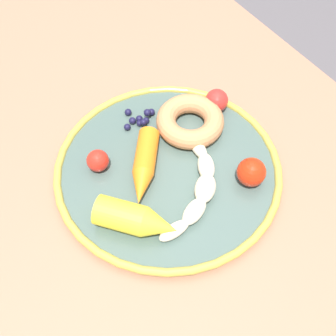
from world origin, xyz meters
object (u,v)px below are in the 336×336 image
carrot_orange (144,166)px  blueberry_pile (140,118)px  tomato_near (251,172)px  banana (198,188)px  tomato_far (217,100)px  plate (168,169)px  dining_table (150,186)px  donut (191,123)px  tomato_mid (98,161)px  carrot_yellow (137,220)px

carrot_orange → blueberry_pile: bearing=-27.2°
carrot_orange → tomato_near: (-0.10, -0.12, 0.01)m
banana → tomato_far: size_ratio=3.87×
plate → carrot_orange: carrot_orange is taller
dining_table → plate: plate is taller
donut → tomato_far: 0.06m
tomato_near → tomato_mid: bearing=50.6°
blueberry_pile → tomato_near: tomato_near is taller
carrot_yellow → tomato_far: 0.25m
tomato_near → blueberry_pile: bearing=21.7°
banana → tomato_mid: (0.12, 0.10, 0.00)m
plate → donut: size_ratio=3.19×
donut → tomato_far: tomato_far is taller
carrot_yellow → carrot_orange: bearing=-37.7°
dining_table → tomato_mid: tomato_mid is taller
plate → donut: (0.04, -0.07, 0.02)m
dining_table → donut: size_ratio=10.04×
banana → carrot_yellow: carrot_yellow is taller
carrot_yellow → tomato_near: bearing=-97.8°
carrot_yellow → banana: bearing=-89.8°
tomato_mid → carrot_orange: bearing=-131.5°
tomato_mid → tomato_far: bearing=-90.1°
dining_table → tomato_mid: size_ratio=32.20×
plate → banana: 0.06m
blueberry_pile → plate: bearing=172.9°
banana → tomato_near: bearing=-108.1°
carrot_orange → tomato_mid: size_ratio=3.55×
plate → tomato_near: bearing=-133.9°
donut → banana: bearing=149.6°
dining_table → plate: bearing=-171.8°
plate → blueberry_pile: (0.10, -0.01, 0.01)m
banana → donut: bearing=-30.4°
carrot_orange → blueberry_pile: carrot_orange is taller
tomato_far → banana: bearing=134.3°
banana → carrot_orange: carrot_orange is taller
plate → carrot_orange: size_ratio=2.88×
banana → dining_table: bearing=10.2°
carrot_yellow → blueberry_pile: 0.20m
dining_table → tomato_near: 0.21m
blueberry_pile → tomato_near: 0.20m
dining_table → donut: donut is taller
donut → tomato_mid: bearing=84.9°
carrot_yellow → tomato_mid: size_ratio=3.39×
plate → banana: banana is taller
dining_table → carrot_orange: size_ratio=9.07×
tomato_mid → tomato_far: size_ratio=0.88×
plate → tomato_mid: size_ratio=10.22×
donut → blueberry_pile: 0.09m
carrot_orange → tomato_mid: tomato_mid is taller
carrot_yellow → donut: size_ratio=1.06×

